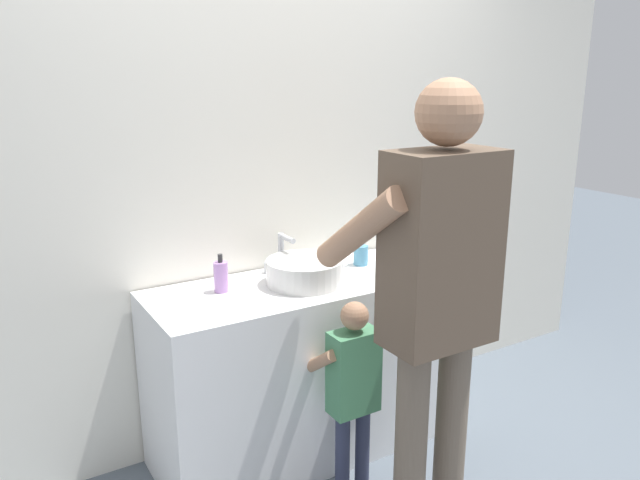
{
  "coord_description": "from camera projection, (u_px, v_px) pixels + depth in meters",
  "views": [
    {
      "loc": [
        -1.28,
        -1.96,
        1.73
      ],
      "look_at": [
        0.0,
        0.15,
        1.06
      ],
      "focal_mm": 34.83,
      "sensor_mm": 36.0,
      "label": 1
    }
  ],
  "objects": [
    {
      "name": "faucet",
      "position": [
        282.0,
        254.0,
        2.88
      ],
      "size": [
        0.18,
        0.14,
        0.18
      ],
      "color": "#B7BABF",
      "rests_on": "vanity_cabinet"
    },
    {
      "name": "ground_plane",
      "position": [
        338.0,
        480.0,
        2.72
      ],
      "size": [
        14.0,
        14.0,
        0.0
      ],
      "primitive_type": "plane",
      "color": "slate"
    },
    {
      "name": "soap_bottle",
      "position": [
        221.0,
        276.0,
        2.61
      ],
      "size": [
        0.06,
        0.06,
        0.16
      ],
      "color": "#B27FC6",
      "rests_on": "vanity_cabinet"
    },
    {
      "name": "sink_basin",
      "position": [
        305.0,
        271.0,
        2.71
      ],
      "size": [
        0.34,
        0.34,
        0.11
      ],
      "color": "silver",
      "rests_on": "vanity_cabinet"
    },
    {
      "name": "toothbrush_cup",
      "position": [
        361.0,
        254.0,
        2.98
      ],
      "size": [
        0.07,
        0.07,
        0.21
      ],
      "color": "#4C8EB2",
      "rests_on": "vanity_cabinet"
    },
    {
      "name": "child_toddler",
      "position": [
        352.0,
        383.0,
        2.5
      ],
      "size": [
        0.27,
        0.27,
        0.87
      ],
      "color": "#2D334C",
      "rests_on": "ground"
    },
    {
      "name": "adult_parent",
      "position": [
        437.0,
        278.0,
        2.19
      ],
      "size": [
        0.53,
        0.56,
        1.72
      ],
      "color": "#6B5B4C",
      "rests_on": "ground"
    },
    {
      "name": "back_wall",
      "position": [
        267.0,
        157.0,
        2.87
      ],
      "size": [
        4.4,
        0.08,
        2.7
      ],
      "color": "silver",
      "rests_on": "ground"
    },
    {
      "name": "vanity_cabinet",
      "position": [
        303.0,
        367.0,
        2.86
      ],
      "size": [
        1.37,
        0.54,
        0.83
      ],
      "primitive_type": "cube",
      "color": "white",
      "rests_on": "ground"
    }
  ]
}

